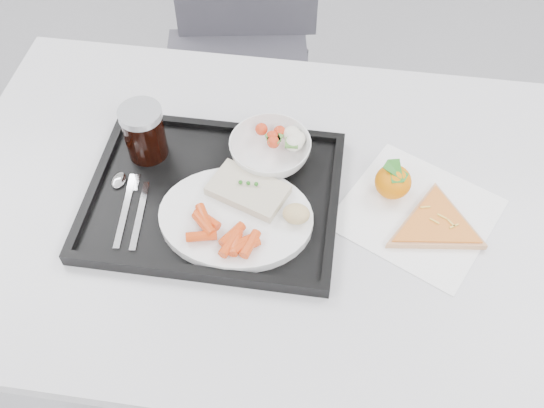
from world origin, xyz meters
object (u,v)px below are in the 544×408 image
object	(u,v)px
tray	(214,196)
dinner_plate	(236,218)
cola_glass	(144,131)
pizza_slice	(436,225)
tangerine	(393,182)
table	(268,222)
chair	(240,36)
salad_bowl	(270,150)

from	to	relation	value
tray	dinner_plate	distance (m)	0.07
cola_glass	pizza_slice	xyz separation A→B (m)	(0.54, -0.09, -0.06)
cola_glass	tangerine	bearing A→B (deg)	-3.11
table	chair	size ratio (longest dim) A/B	1.29
pizza_slice	tray	bearing A→B (deg)	178.89
salad_bowl	pizza_slice	distance (m)	0.33
chair	tangerine	xyz separation A→B (m)	(0.41, -0.70, 0.25)
chair	tray	distance (m)	0.79
chair	cola_glass	distance (m)	0.73
table	chair	world-z (taller)	chair
tangerine	pizza_slice	distance (m)	0.11
chair	tray	xyz separation A→B (m)	(0.09, -0.76, 0.22)
table	tangerine	distance (m)	0.25
chair	pizza_slice	distance (m)	0.94
tray	cola_glass	xyz separation A→B (m)	(-0.14, 0.08, 0.06)
table	pizza_slice	distance (m)	0.31
chair	salad_bowl	size ratio (longest dim) A/B	6.11
pizza_slice	chair	bearing A→B (deg)	122.81
chair	pizza_slice	bearing A→B (deg)	-57.19
table	pizza_slice	size ratio (longest dim) A/B	4.19
tray	cola_glass	distance (m)	0.18
cola_glass	tangerine	world-z (taller)	cola_glass
chair	cola_glass	size ratio (longest dim) A/B	8.61
tray	cola_glass	bearing A→B (deg)	149.77
cola_glass	tangerine	distance (m)	0.46
dinner_plate	tangerine	world-z (taller)	tangerine
tray	salad_bowl	bearing A→B (deg)	48.29
chair	salad_bowl	world-z (taller)	chair
dinner_plate	table	bearing A→B (deg)	53.64
table	dinner_plate	world-z (taller)	dinner_plate
dinner_plate	salad_bowl	bearing A→B (deg)	75.88
chair	tangerine	size ratio (longest dim) A/B	11.88
tray	tangerine	distance (m)	0.32
salad_bowl	tangerine	xyz separation A→B (m)	(0.23, -0.04, -0.00)
tray	pizza_slice	xyz separation A→B (m)	(0.40, -0.01, 0.00)
tangerine	salad_bowl	bearing A→B (deg)	169.85
salad_bowl	tangerine	distance (m)	0.23
dinner_plate	tangerine	xyz separation A→B (m)	(0.27, 0.11, 0.01)
salad_bowl	cola_glass	bearing A→B (deg)	-176.08
table	chair	distance (m)	0.78
chair	table	bearing A→B (deg)	-75.56
chair	dinner_plate	size ratio (longest dim) A/B	3.44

